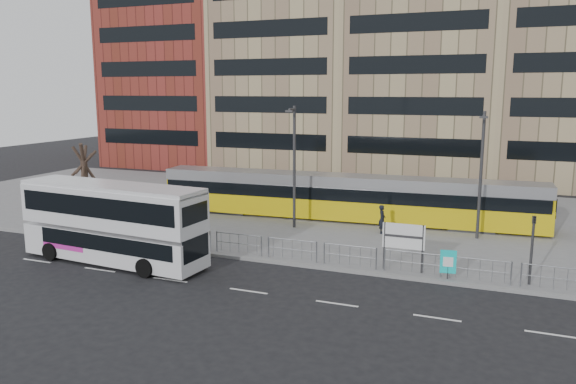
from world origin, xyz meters
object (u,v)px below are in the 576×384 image
(tram, at_px, (344,197))
(bare_tree, at_px, (82,141))
(station_sign, at_px, (404,238))
(lamp_post_east, at_px, (481,170))
(ad_panel, at_px, (448,262))
(pedestrian, at_px, (382,219))
(double_decker_bus, at_px, (112,220))
(lamp_post_west, at_px, (294,162))
(traffic_light_west, at_px, (203,213))
(traffic_light_east, at_px, (532,241))

(tram, height_order, bare_tree, bare_tree)
(station_sign, xyz_separation_m, lamp_post_east, (2.96, 7.48, 2.44))
(ad_panel, distance_m, bare_tree, 24.99)
(bare_tree, bearing_deg, ad_panel, -10.10)
(lamp_post_east, bearing_deg, pedestrian, -171.58)
(double_decker_bus, height_order, lamp_post_east, lamp_post_east)
(pedestrian, relative_size, bare_tree, 0.24)
(tram, distance_m, lamp_post_west, 4.78)
(station_sign, relative_size, lamp_post_east, 0.31)
(lamp_post_west, bearing_deg, tram, 55.09)
(double_decker_bus, relative_size, pedestrian, 5.96)
(pedestrian, bearing_deg, traffic_light_west, 118.78)
(station_sign, height_order, lamp_post_east, lamp_post_east)
(lamp_post_west, bearing_deg, double_decker_bus, -122.25)
(pedestrian, bearing_deg, traffic_light_east, -139.59)
(lamp_post_east, bearing_deg, traffic_light_west, -151.08)
(double_decker_bus, bearing_deg, lamp_post_west, 62.26)
(traffic_light_east, bearing_deg, pedestrian, 132.35)
(station_sign, distance_m, lamp_post_east, 8.40)
(station_sign, distance_m, traffic_light_west, 10.73)
(traffic_light_east, bearing_deg, double_decker_bus, -177.71)
(station_sign, xyz_separation_m, traffic_light_east, (5.56, 0.17, 0.39))
(pedestrian, relative_size, traffic_light_east, 0.55)
(ad_panel, bearing_deg, traffic_light_west, 170.46)
(station_sign, height_order, traffic_light_west, traffic_light_west)
(traffic_light_east, distance_m, lamp_post_west, 14.82)
(ad_panel, distance_m, lamp_post_east, 8.56)
(ad_panel, bearing_deg, tram, 120.12)
(lamp_post_west, bearing_deg, lamp_post_east, 7.33)
(pedestrian, relative_size, lamp_post_east, 0.23)
(ad_panel, bearing_deg, pedestrian, 114.59)
(traffic_light_west, bearing_deg, traffic_light_east, -11.15)
(station_sign, distance_m, bare_tree, 22.73)
(pedestrian, distance_m, lamp_post_east, 6.31)
(double_decker_bus, relative_size, lamp_post_east, 1.40)
(traffic_light_west, xyz_separation_m, traffic_light_east, (16.28, 0.25, 0.00))
(station_sign, relative_size, bare_tree, 0.32)
(lamp_post_west, bearing_deg, traffic_light_east, -23.81)
(pedestrian, height_order, lamp_post_west, lamp_post_west)
(traffic_light_west, height_order, lamp_post_west, lamp_post_west)
(traffic_light_west, bearing_deg, tram, 49.33)
(ad_panel, bearing_deg, lamp_post_west, 138.82)
(ad_panel, relative_size, lamp_post_west, 0.18)
(station_sign, height_order, traffic_light_east, traffic_light_east)
(double_decker_bus, distance_m, lamp_post_east, 20.26)
(double_decker_bus, relative_size, tram, 0.40)
(double_decker_bus, distance_m, bare_tree, 11.49)
(lamp_post_west, xyz_separation_m, bare_tree, (-14.26, -2.17, 0.99))
(lamp_post_west, distance_m, lamp_post_east, 10.91)
(station_sign, bearing_deg, ad_panel, -11.31)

